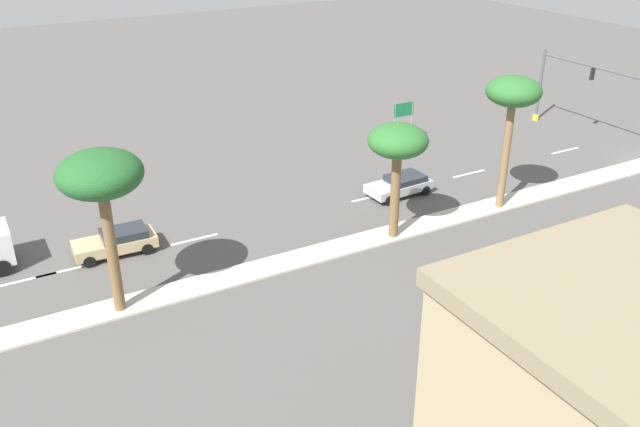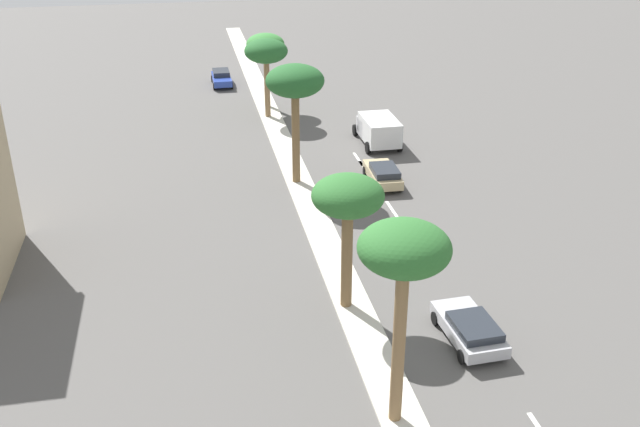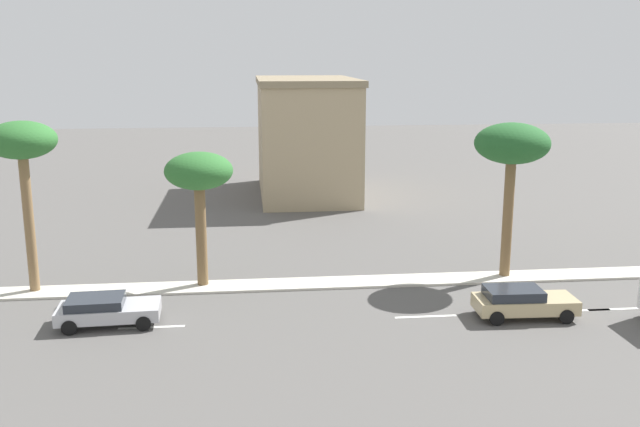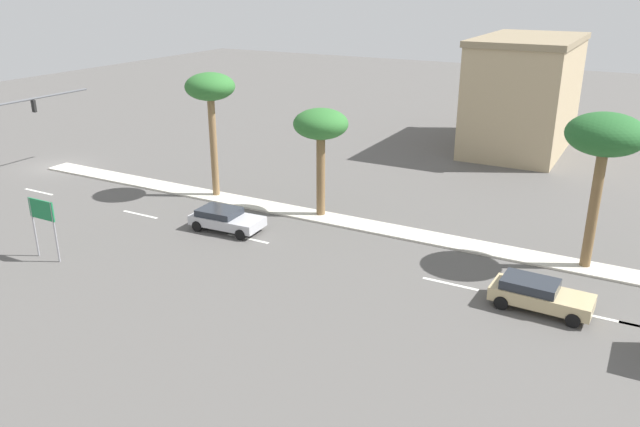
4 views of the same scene
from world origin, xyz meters
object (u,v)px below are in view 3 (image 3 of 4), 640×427
object	(u,v)px
sedan_silver_leading	(106,309)
palm_tree_left	(512,147)
commercial_building	(306,137)
palm_tree_mid	(199,175)
palm_tree_near	(22,146)
sedan_tan_center	(522,302)

from	to	relation	value
sedan_silver_leading	palm_tree_left	bearing A→B (deg)	103.35
commercial_building	palm_tree_mid	size ratio (longest dim) A/B	2.11
palm_tree_left	palm_tree_near	bearing A→B (deg)	-90.22
sedan_silver_leading	sedan_tan_center	xyz separation A→B (m)	(1.05, 18.12, 0.04)
palm_tree_mid	commercial_building	bearing A→B (deg)	162.83
sedan_silver_leading	sedan_tan_center	bearing A→B (deg)	86.67
palm_tree_mid	sedan_tan_center	bearing A→B (deg)	67.85
palm_tree_near	sedan_tan_center	world-z (taller)	palm_tree_near
commercial_building	palm_tree_left	world-z (taller)	commercial_building
commercial_building	sedan_silver_leading	xyz separation A→B (m)	(28.16, -11.08, -4.08)
palm_tree_left	sedan_silver_leading	bearing A→B (deg)	-76.65
palm_tree_left	sedan_silver_leading	distance (m)	20.90
sedan_silver_leading	sedan_tan_center	size ratio (longest dim) A/B	0.98
palm_tree_left	commercial_building	bearing A→B (deg)	-160.44
commercial_building	palm_tree_near	distance (m)	28.14
commercial_building	palm_tree_mid	bearing A→B (deg)	-17.17
palm_tree_mid	sedan_silver_leading	size ratio (longest dim) A/B	1.52
palm_tree_left	sedan_tan_center	size ratio (longest dim) A/B	1.78
palm_tree_left	sedan_silver_leading	xyz separation A→B (m)	(4.61, -19.44, -6.12)
palm_tree_near	sedan_silver_leading	distance (m)	9.08
palm_tree_near	palm_tree_mid	size ratio (longest dim) A/B	1.24
commercial_building	palm_tree_left	xyz separation A→B (m)	(23.55, 8.37, 2.04)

